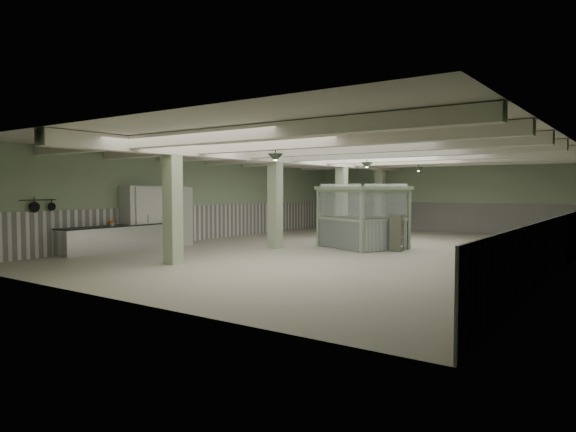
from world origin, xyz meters
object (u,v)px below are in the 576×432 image
Objects in this scene: walkin_cooler at (154,215)px; guard_booth at (362,205)px; prep_counter at (123,237)px; filing_cabinet at (397,233)px.

guard_booth is (6.70, 4.23, 0.38)m from walkin_cooler.
walkin_cooler is 7.94m from guard_booth.
walkin_cooler is 0.74× the size of guard_booth.
guard_booth is at bearing 32.27° from walkin_cooler.
prep_counter is 1.36× the size of guard_booth.
guard_booth is at bearing 158.23° from filing_cabinet.
prep_counter is 8.82m from guard_booth.
filing_cabinet is (1.49, -0.26, -0.97)m from guard_booth.
walkin_cooler is at bearing 93.24° from prep_counter.
prep_counter is 1.84× the size of walkin_cooler.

